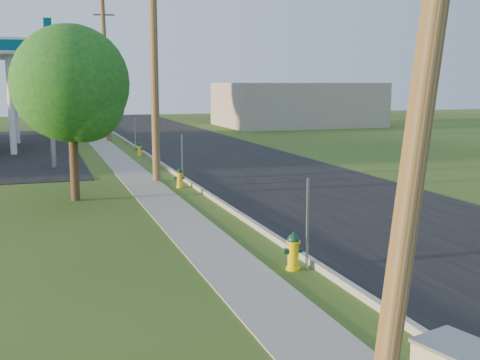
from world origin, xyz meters
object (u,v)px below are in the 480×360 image
utility_pole_far (106,71)px  tree_verge (74,88)px  utility_pole_near (434,13)px  hydrant_near (293,252)px  tree_lot (48,71)px  hydrant_far (139,150)px  price_pylon (48,51)px  hydrant_mid (180,178)px  utility_pole_mid (154,58)px

utility_pole_far → tree_verge: bearing=-98.9°
utility_pole_near → hydrant_near: bearing=83.8°
utility_pole_far → tree_lot: bearing=119.1°
hydrant_near → hydrant_far: bearing=89.7°
price_pylon → hydrant_mid: 9.94m
tree_verge → hydrant_near: (3.89, -9.46, -3.41)m
utility_pole_far → tree_verge: 21.51m
utility_pole_near → hydrant_far: 27.15m
hydrant_mid → tree_lot: bearing=99.1°
price_pylon → tree_verge: 8.90m
utility_pole_mid → tree_lot: utility_pole_mid is taller
utility_pole_mid → utility_pole_far: utility_pole_mid is taller
utility_pole_near → tree_verge: size_ratio=1.60×
tree_lot → hydrant_near: tree_lot is taller
utility_pole_near → tree_verge: utility_pole_near is taller
hydrant_mid → utility_pole_far: bearing=91.6°
utility_pole_mid → hydrant_mid: utility_pole_mid is taller
utility_pole_mid → hydrant_near: 13.49m
utility_pole_far → hydrant_near: (0.58, -30.69, -4.40)m
tree_lot → utility_pole_far: bearing=-60.9°
tree_lot → hydrant_near: bearing=-83.5°
utility_pole_mid → price_pylon: bearing=125.3°
tree_lot → utility_pole_mid: bearing=-81.6°
utility_pole_far → tree_lot: utility_pole_far is taller
hydrant_near → hydrant_mid: (-0.02, 10.88, -0.03)m
tree_lot → price_pylon: bearing=-90.8°
price_pylon → hydrant_mid: bearing=-58.6°
utility_pole_mid → utility_pole_far: size_ratio=1.03×
tree_lot → hydrant_mid: bearing=-80.9°
tree_verge → hydrant_near: 10.78m
utility_pole_mid → utility_pole_far: bearing=90.0°
utility_pole_far → utility_pole_mid: bearing=-90.0°
utility_pole_near → hydrant_mid: 16.80m
tree_verge → utility_pole_near: bearing=-77.4°
utility_pole_mid → utility_pole_far: (0.00, 18.00, -0.15)m
hydrant_mid → tree_verge: bearing=-159.8°
utility_pole_far → hydrant_mid: size_ratio=12.50×
utility_pole_mid → hydrant_near: bearing=-87.4°
utility_pole_mid → tree_lot: (-3.64, 24.54, -0.09)m
price_pylon → hydrant_mid: price_pylon is taller
utility_pole_near → hydrant_near: 6.92m
utility_pole_near → utility_pole_mid: size_ratio=0.97×
utility_pole_near → hydrant_near: size_ratio=11.45×
price_pylon → hydrant_mid: (4.46, -7.30, -5.06)m
hydrant_near → hydrant_far: size_ratio=1.09×
price_pylon → hydrant_far: price_pylon is taller
tree_verge → hydrant_mid: (3.87, 1.43, -3.45)m
price_pylon → utility_pole_near: bearing=-80.6°
tree_lot → utility_pole_near: bearing=-85.1°
tree_verge → hydrant_mid: bearing=20.2°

